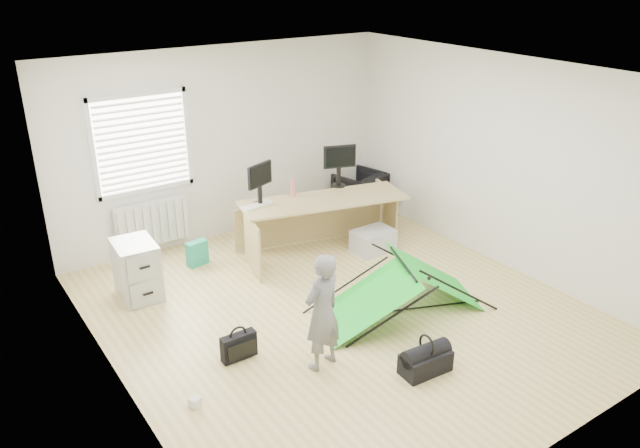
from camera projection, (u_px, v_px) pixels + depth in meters
ground at (340, 311)px, 7.20m from camera, size 5.50×5.50×0.00m
back_wall at (226, 143)px, 8.75m from camera, size 5.00×0.02×2.70m
window at (142, 144)px, 8.02m from camera, size 1.20×0.06×1.20m
radiator at (152, 223)px, 8.42m from camera, size 1.00×0.12×0.60m
desk at (324, 225)px, 8.52m from camera, size 2.35×1.22×0.77m
filing_cabinet at (137, 270)px, 7.38m from camera, size 0.49×0.63×0.71m
monitor_left at (260, 190)px, 8.11m from camera, size 0.44×0.24×0.42m
monitor_right at (339, 171)px, 8.76m from camera, size 0.47×0.24×0.44m
keyboard at (257, 205)px, 8.14m from camera, size 0.46×0.21×0.02m
thermos at (293, 188)px, 8.42m from camera, size 0.08×0.08×0.25m
office_chair at (360, 191)px, 9.96m from camera, size 0.81×0.83×0.63m
person at (322, 312)px, 6.01m from camera, size 0.50×0.38×1.23m
kite at (402, 288)px, 7.07m from camera, size 2.16×1.55×0.61m
storage_crate at (373, 241)px, 8.61m from camera, size 0.56×0.39×0.31m
tote_bag at (197, 253)px, 8.21m from camera, size 0.30×0.17×0.33m
laptop_bag at (239, 346)px, 6.30m from camera, size 0.37×0.11×0.28m
white_box at (195, 402)px, 5.66m from camera, size 0.12×0.12×0.09m
duffel_bag at (425, 362)px, 6.10m from camera, size 0.52×0.29×0.22m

